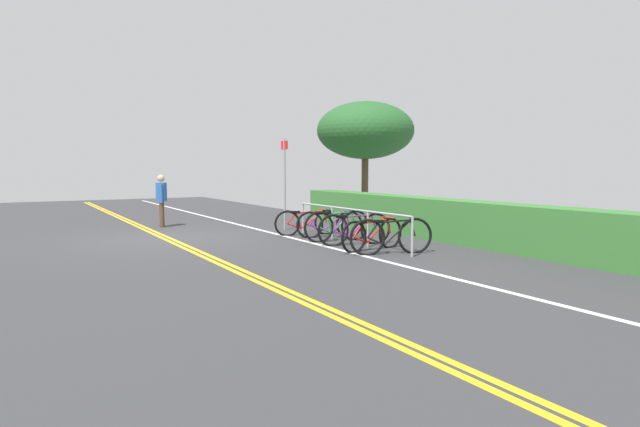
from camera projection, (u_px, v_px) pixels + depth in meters
name	position (u px, v px, depth m)	size (l,w,h in m)	color
ground_plane	(166.00, 239.00, 13.36)	(34.46, 13.20, 0.05)	#353538
centre_line_yellow_inner	(162.00, 238.00, 13.32)	(31.02, 0.10, 0.00)	gold
centre_line_yellow_outer	(169.00, 238.00, 13.40)	(31.02, 0.10, 0.00)	gold
bike_lane_stripe_white	(265.00, 231.00, 14.74)	(31.02, 0.12, 0.00)	white
bike_rack	(349.00, 217.00, 12.42)	(4.56, 0.05, 0.82)	#9EA0A5
bicycle_0	(307.00, 222.00, 13.92)	(0.56, 1.73, 0.71)	black
bicycle_1	(330.00, 224.00, 13.47)	(0.63, 1.67, 0.72)	black
bicycle_2	(337.00, 226.00, 12.78)	(0.46, 1.72, 0.78)	black
bicycle_3	(354.00, 229.00, 12.15)	(0.52, 1.77, 0.77)	black
bicycle_4	(372.00, 234.00, 11.40)	(0.46, 1.77, 0.72)	black
bicycle_5	(391.00, 236.00, 10.87)	(0.61, 1.76, 0.78)	black
pedestrian	(161.00, 197.00, 15.75)	(0.48, 0.32, 1.55)	#4C3826
sign_post_near	(285.00, 176.00, 14.93)	(0.36, 0.06, 2.57)	gray
hedge_backdrop	(468.00, 222.00, 12.32)	(13.51, 0.82, 1.00)	#387533
tree_near_left	(365.00, 131.00, 17.92)	(3.28, 3.28, 3.97)	brown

